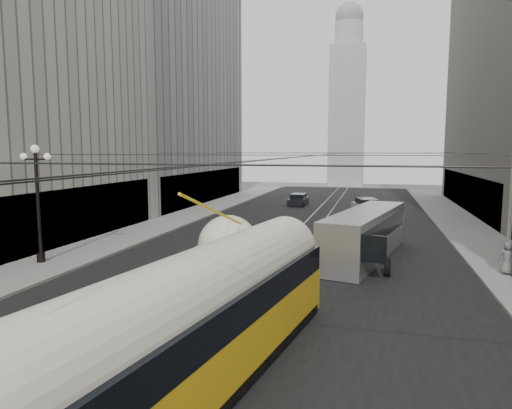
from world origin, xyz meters
The scene contains 14 objects.
road centered at (0.00, 32.50, 0.00)m, with size 20.00×85.00×0.02m, color black.
sidewalk_left centered at (-12.00, 36.00, 0.07)m, with size 4.00×72.00×0.15m, color gray.
sidewalk_right centered at (12.00, 36.00, 0.07)m, with size 4.00×72.00×0.15m, color gray.
rail_left centered at (-0.75, 32.50, 0.00)m, with size 0.12×85.00×0.04m, color gray.
rail_right centered at (0.75, 32.50, 0.00)m, with size 0.12×85.00×0.04m, color gray.
building_left_far centered at (-19.99, 48.00, 14.31)m, with size 12.60×28.60×28.60m.
distant_tower centered at (0.00, 80.00, 14.97)m, with size 6.00×6.00×31.36m.
lamppost_left_mid centered at (-12.60, 18.00, 3.74)m, with size 1.86×0.44×6.37m.
catenary centered at (0.12, 31.49, 5.88)m, with size 25.00×72.00×0.23m.
streetcar centered at (0.50, 7.53, 1.80)m, with size 5.03×16.62×3.69m.
city_bus centered at (4.55, 24.00, 1.52)m, with size 4.75×11.30×2.78m.
sedan_white_far centered at (4.29, 43.37, 0.68)m, with size 3.20×5.13×1.51m.
sedan_dark_far centered at (-3.34, 48.41, 0.60)m, with size 1.89×4.27×1.33m.
pedestrian_sidewalk_right centered at (11.39, 21.63, 0.98)m, with size 0.81×0.50×1.66m, color slate.
Camera 1 is at (4.91, -2.67, 6.22)m, focal length 32.00 mm.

